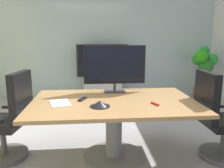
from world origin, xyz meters
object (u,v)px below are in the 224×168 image
at_px(office_chair_left, 9,123).
at_px(potted_plant, 203,68).
at_px(tv_monitor, 115,66).
at_px(wall_display_unit, 102,81).
at_px(office_chair_right, 218,123).
at_px(conference_phone, 100,104).
at_px(conference_table, 114,115).
at_px(remote_control, 82,99).

height_order(office_chair_left, potted_plant, potted_plant).
distance_m(tv_monitor, potted_plant, 3.02).
relative_size(wall_display_unit, potted_plant, 1.03).
bearing_deg(wall_display_unit, office_chair_left, -115.05).
height_order(wall_display_unit, potted_plant, wall_display_unit).
distance_m(office_chair_right, conference_phone, 1.48).
bearing_deg(conference_phone, office_chair_left, 163.43).
xyz_separation_m(office_chair_right, potted_plant, (1.05, 2.54, 0.32)).
relative_size(tv_monitor, conference_phone, 3.82).
xyz_separation_m(conference_table, conference_phone, (-0.18, -0.23, 0.21)).
relative_size(tv_monitor, remote_control, 4.94).
bearing_deg(tv_monitor, conference_table, -96.65).
height_order(office_chair_right, remote_control, office_chair_right).
distance_m(office_chair_left, wall_display_unit, 2.98).
height_order(potted_plant, remote_control, potted_plant).
relative_size(conference_table, conference_phone, 8.87).
bearing_deg(office_chair_left, office_chair_right, 94.02).
relative_size(office_chair_left, office_chair_right, 1.00).
relative_size(office_chair_left, tv_monitor, 1.30).
bearing_deg(wall_display_unit, office_chair_right, -66.38).
bearing_deg(office_chair_right, office_chair_left, 84.78).
relative_size(tv_monitor, potted_plant, 0.66).
xyz_separation_m(wall_display_unit, remote_control, (-0.37, -2.73, 0.31)).
xyz_separation_m(tv_monitor, wall_display_unit, (-0.06, 2.35, -0.66)).
distance_m(conference_table, office_chair_left, 1.28).
height_order(office_chair_left, remote_control, office_chair_left).
bearing_deg(conference_table, potted_plant, 46.37).
xyz_separation_m(conference_phone, remote_control, (-0.20, 0.30, -0.02)).
relative_size(wall_display_unit, conference_phone, 5.95).
xyz_separation_m(office_chair_left, office_chair_right, (2.53, -0.21, 0.00)).
xyz_separation_m(office_chair_left, conference_phone, (1.09, -0.32, 0.31)).
bearing_deg(remote_control, tv_monitor, 64.19).
bearing_deg(remote_control, office_chair_right, 16.14).
distance_m(wall_display_unit, conference_phone, 3.05).
bearing_deg(tv_monitor, office_chair_right, -24.87).
bearing_deg(tv_monitor, potted_plant, 41.21).
distance_m(conference_table, conference_phone, 0.36).
relative_size(tv_monitor, wall_display_unit, 0.64).
bearing_deg(conference_table, office_chair_right, -5.23).
bearing_deg(potted_plant, office_chair_right, -112.37).
xyz_separation_m(wall_display_unit, potted_plant, (2.32, -0.37, 0.33)).
bearing_deg(conference_phone, conference_table, 52.95).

